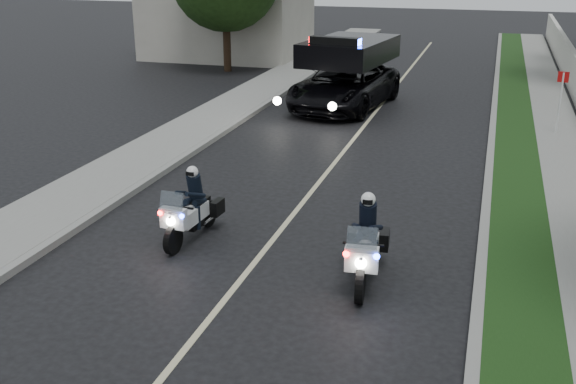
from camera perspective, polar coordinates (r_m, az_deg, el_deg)
name	(u,v)px	position (r m, az deg, el deg)	size (l,w,h in m)	color
ground	(207,322)	(11.01, -6.84, -10.83)	(120.00, 120.00, 0.00)	black
curb_right	(490,161)	(19.40, 16.68, 2.54)	(0.20, 60.00, 0.15)	gray
grass_verge	(516,163)	(19.42, 18.74, 2.33)	(1.20, 60.00, 0.16)	#193814
sidewalk_right	(567,167)	(19.51, 22.54, 1.94)	(1.40, 60.00, 0.16)	gray
curb_left	(214,138)	(21.01, -6.24, 4.58)	(0.20, 60.00, 0.15)	gray
sidewalk_left	(182,135)	(21.46, -8.96, 4.79)	(2.00, 60.00, 0.16)	gray
lane_marking	(344,151)	(19.82, 4.76, 3.48)	(0.12, 50.00, 0.01)	#BFB78C
police_moto_left	(193,239)	(13.97, -8.05, -3.91)	(0.63, 1.79, 1.53)	silver
police_moto_right	(364,280)	(12.26, 6.45, -7.40)	(0.67, 1.92, 1.63)	silver
police_suv	(344,107)	(25.37, 4.76, 7.13)	(2.76, 5.95, 2.89)	black
bicycle	(335,84)	(29.81, 3.95, 9.08)	(0.62, 1.78, 0.93)	black
cyclist	(335,84)	(29.81, 3.95, 9.08)	(0.66, 0.44, 1.82)	black
sign_post	(555,137)	(22.83, 21.62, 4.32)	(0.33, 0.33, 2.13)	#B9110D
tree_left_near	(228,71)	(33.10, -5.11, 10.14)	(5.15, 5.15, 8.58)	#224416
tree_left_far	(262,45)	(42.19, -2.25, 12.32)	(6.39, 6.39, 10.66)	black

